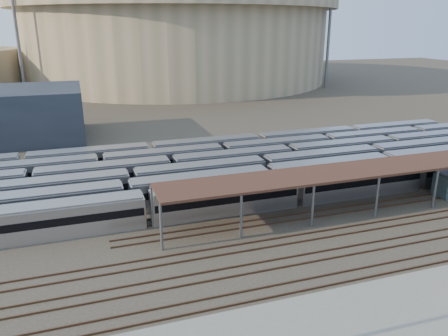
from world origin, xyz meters
TOP-DOWN VIEW (x-y plane):
  - ground at (0.00, 0.00)m, footprint 420.00×420.00m
  - subway_trains at (-1.61, 18.50)m, footprint 129.61×23.90m
  - inspection_shed at (22.00, 4.00)m, footprint 60.30×6.00m
  - empty_tracks at (0.00, -5.00)m, footprint 170.00×9.62m
  - stadium at (25.00, 140.00)m, footprint 124.00×124.00m
  - floodlight_0 at (-30.00, 110.00)m, footprint 4.00×1.00m
  - floodlight_2 at (70.00, 100.00)m, footprint 4.00×1.00m
  - floodlight_3 at (-10.00, 160.00)m, footprint 4.00×1.00m

SIDE VIEW (x-z plane):
  - ground at x=0.00m, z-range 0.00..0.00m
  - empty_tracks at x=0.00m, z-range 0.00..0.18m
  - subway_trains at x=-1.61m, z-range 0.00..3.60m
  - inspection_shed at x=22.00m, z-range 2.33..7.63m
  - stadium at x=25.00m, z-range 0.22..32.72m
  - floodlight_0 at x=-30.00m, z-range 1.45..39.85m
  - floodlight_2 at x=70.00m, z-range 1.45..39.85m
  - floodlight_3 at x=-10.00m, z-range 1.45..39.85m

